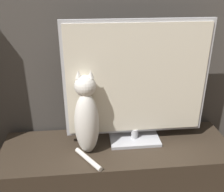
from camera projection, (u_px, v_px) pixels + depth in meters
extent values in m
cube|color=#47423D|center=(112.00, 10.00, 1.55)|extent=(4.80, 0.05, 2.60)
cube|color=#33281E|center=(117.00, 178.00, 1.74)|extent=(1.42, 0.46, 0.52)
cube|color=#B7B7BC|center=(134.00, 139.00, 1.68)|extent=(0.31, 0.19, 0.02)
cylinder|color=#B7B7BC|center=(135.00, 133.00, 1.67)|extent=(0.04, 0.04, 0.06)
cube|color=#B7B7BC|center=(137.00, 80.00, 1.52)|extent=(0.85, 0.02, 0.69)
cube|color=silver|center=(137.00, 81.00, 1.51)|extent=(0.81, 0.01, 0.66)
ellipsoid|color=silver|center=(87.00, 124.00, 1.50)|extent=(0.14, 0.13, 0.39)
ellipsoid|color=black|center=(87.00, 123.00, 1.55)|extent=(0.08, 0.04, 0.21)
sphere|color=silver|center=(85.00, 86.00, 1.43)|extent=(0.12, 0.12, 0.12)
cone|color=silver|center=(78.00, 74.00, 1.39)|extent=(0.04, 0.04, 0.04)
cone|color=silver|center=(91.00, 74.00, 1.40)|extent=(0.04, 0.04, 0.04)
cylinder|color=silver|center=(88.00, 159.00, 1.49)|extent=(0.15, 0.21, 0.03)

